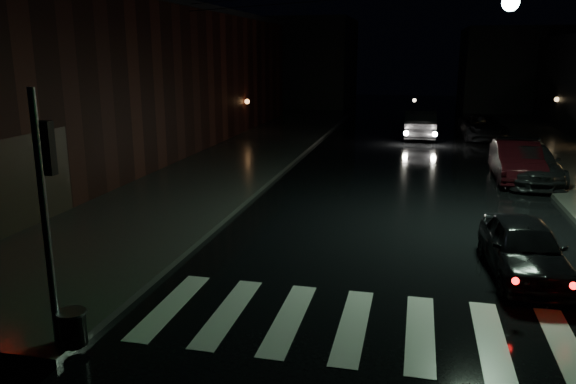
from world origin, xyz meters
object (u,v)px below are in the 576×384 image
Objects in this scene: parked_car_a at (524,248)px; parked_car_b at (516,161)px; parked_car_c at (528,163)px; parked_car_d at (482,127)px; oncoming_car at (420,124)px.

parked_car_b reaches higher than parked_car_a.
parked_car_c reaches higher than parked_car_d.
oncoming_car reaches higher than parked_car_d.
parked_car_d is at bearing 91.47° from parked_car_b.
parked_car_b is 0.92× the size of parked_car_d.
parked_car_b is 0.91× the size of parked_car_c.
parked_car_b is (1.39, 10.25, 0.11)m from parked_car_a.
parked_car_a is 0.75× the size of parked_car_c.
oncoming_car is at bearing 109.53° from parked_car_b.
parked_car_c is 11.62m from oncoming_car.
parked_car_c is (1.80, 10.14, 0.08)m from parked_car_a.
parked_car_a is at bearing -97.11° from parked_car_b.
parked_car_c is at bearing 109.92° from oncoming_car.
oncoming_car is (-3.52, -0.35, 0.13)m from parked_car_d.
parked_car_c is at bearing -14.95° from parked_car_b.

